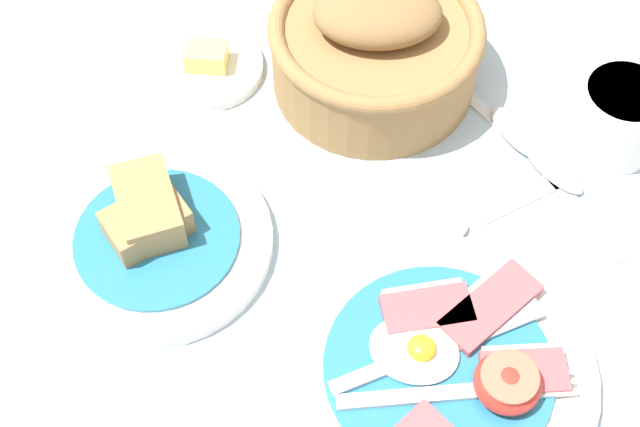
# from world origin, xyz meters

# --- Properties ---
(ground_plane) EXTENTS (3.00, 3.00, 0.00)m
(ground_plane) POSITION_xyz_m (0.00, 0.00, 0.00)
(ground_plane) COLOR #A3BCD1
(breakfast_plate) EXTENTS (0.25, 0.25, 0.04)m
(breakfast_plate) POSITION_xyz_m (0.07, -0.03, 0.01)
(breakfast_plate) COLOR silver
(breakfast_plate) RESTS_ON ground_plane
(bread_plate) EXTENTS (0.20, 0.20, 0.05)m
(bread_plate) POSITION_xyz_m (-0.19, 0.03, 0.01)
(bread_plate) COLOR silver
(bread_plate) RESTS_ON ground_plane
(sugar_cup) EXTENTS (0.09, 0.09, 0.07)m
(sugar_cup) POSITION_xyz_m (0.17, 0.25, 0.04)
(sugar_cup) COLOR white
(sugar_cup) RESTS_ON ground_plane
(bread_basket) EXTENTS (0.20, 0.20, 0.11)m
(bread_basket) POSITION_xyz_m (-0.06, 0.26, 0.05)
(bread_basket) COLOR olive
(bread_basket) RESTS_ON ground_plane
(butter_dish) EXTENTS (0.11, 0.11, 0.03)m
(butter_dish) POSITION_xyz_m (-0.22, 0.23, 0.01)
(butter_dish) COLOR silver
(butter_dish) RESTS_ON ground_plane
(teaspoon_by_saucer) EXTENTS (0.15, 0.15, 0.01)m
(teaspoon_by_saucer) POSITION_xyz_m (0.06, 0.11, 0.01)
(teaspoon_by_saucer) COLOR silver
(teaspoon_by_saucer) RESTS_ON ground_plane
(teaspoon_near_cup) EXTENTS (0.15, 0.15, 0.01)m
(teaspoon_near_cup) POSITION_xyz_m (0.11, 0.21, 0.01)
(teaspoon_near_cup) COLOR silver
(teaspoon_near_cup) RESTS_ON ground_plane
(teaspoon_stray) EXTENTS (0.17, 0.13, 0.01)m
(teaspoon_stray) POSITION_xyz_m (0.11, 0.22, 0.01)
(teaspoon_stray) COLOR silver
(teaspoon_stray) RESTS_ON ground_plane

